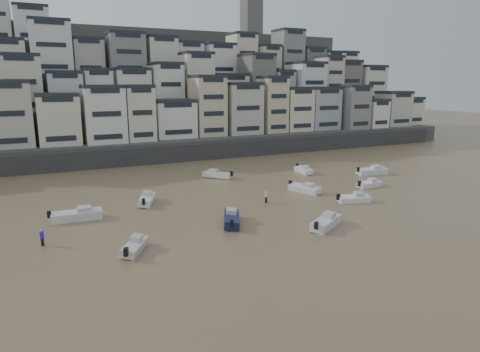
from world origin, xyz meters
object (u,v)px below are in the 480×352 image
boat_j (135,245)px  boat_k (77,213)px  boat_e (304,187)px  boat_g (372,170)px  boat_a (326,220)px  boat_d (369,183)px  boat_f (147,198)px  boat_b (354,198)px  boat_h (217,173)px  boat_c (232,217)px  person_blue (42,237)px  person_pink (266,197)px  boat_i (303,169)px

boat_j → boat_k: boat_k is taller
boat_e → boat_g: (17.94, 5.24, 0.08)m
boat_a → boat_d: (17.68, 12.47, -0.16)m
boat_a → boat_e: bearing=33.5°
boat_f → boat_d: bearing=-77.8°
boat_e → boat_f: size_ratio=0.99×
boat_b → boat_h: size_ratio=0.86×
boat_k → boat_d: bearing=-0.4°
boat_c → boat_d: bearing=-51.8°
boat_b → person_blue: bearing=-166.2°
boat_g → person_pink: bearing=-155.3°
boat_b → boat_e: 8.13m
boat_a → boat_h: size_ratio=1.03×
boat_c → boat_d: (26.82, 6.78, -0.16)m
boat_c → boat_k: bearing=83.9°
boat_e → boat_k: size_ratio=0.87×
boat_e → boat_g: bearing=85.3°
boat_a → boat_h: boat_a is taller
boat_d → boat_h: 25.00m
boat_g → person_blue: person_blue is taller
boat_a → boat_f: bearing=99.7°
boat_a → boat_d: 21.64m
boat_a → person_pink: 11.77m
boat_f → boat_a: bearing=-117.0°
boat_d → boat_e: (-10.96, 1.75, 0.11)m
boat_f → person_pink: bearing=-92.2°
boat_d → boat_a: bearing=-149.4°
boat_a → person_blue: size_ratio=3.34×
boat_g → boat_h: 27.48m
person_blue → boat_c: bearing=-6.0°
boat_b → boat_k: size_ratio=0.77×
boat_b → boat_d: bearing=51.5°
boat_d → boat_i: boat_i is taller
boat_h → boat_j: bearing=102.5°
boat_f → boat_i: boat_f is taller
boat_f → boat_g: (40.58, 1.10, 0.07)m
boat_h → boat_j: boat_h is taller
boat_d → boat_j: size_ratio=0.96×
boat_e → boat_i: (7.73, 11.67, -0.06)m
boat_b → boat_d: (7.98, 5.82, -0.03)m
boat_g → boat_b: bearing=-131.5°
boat_j → person_pink: person_pink is taller
boat_a → person_blue: (-29.04, 7.78, 0.08)m
boat_k → boat_c: bearing=-27.1°
boat_d → boat_g: size_ratio=0.76×
boat_d → boat_f: bearing=165.5°
boat_g → boat_i: bearing=155.8°
boat_i → person_blue: 47.12m
boat_b → boat_h: bearing=131.3°
boat_h → boat_b: bearing=165.0°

